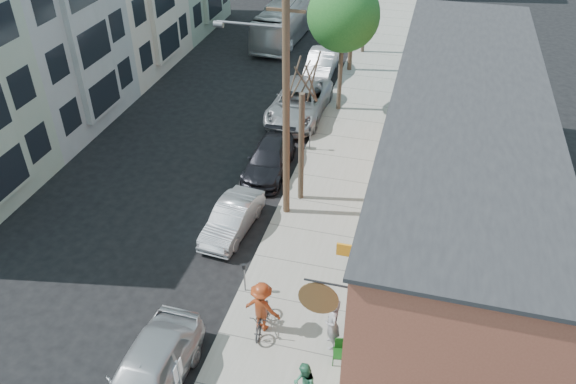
% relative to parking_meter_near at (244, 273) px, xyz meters
% --- Properties ---
extents(ground, '(120.00, 120.00, 0.00)m').
position_rel_parking_meter_near_xyz_m(ground, '(-2.25, -0.09, -0.98)').
color(ground, black).
extents(sidewalk, '(4.50, 58.00, 0.15)m').
position_rel_parking_meter_near_xyz_m(sidewalk, '(2.00, 10.91, -0.91)').
color(sidewalk, gray).
rests_on(sidewalk, ground).
extents(cafe_building, '(6.60, 20.20, 6.61)m').
position_rel_parking_meter_near_xyz_m(cafe_building, '(6.74, 4.91, 2.32)').
color(cafe_building, '#A0513B').
rests_on(cafe_building, ground).
extents(apartment_row, '(6.30, 32.00, 9.00)m').
position_rel_parking_meter_near_xyz_m(apartment_row, '(-14.10, 13.91, 3.52)').
color(apartment_row, '#9CAA8F').
rests_on(apartment_row, ground).
extents(parking_meter_near, '(0.14, 0.14, 1.24)m').
position_rel_parking_meter_near_xyz_m(parking_meter_near, '(0.00, 0.00, 0.00)').
color(parking_meter_near, slate).
rests_on(parking_meter_near, sidewalk).
extents(parking_meter_far, '(0.14, 0.14, 1.24)m').
position_rel_parking_meter_near_xyz_m(parking_meter_far, '(0.00, 10.21, 0.00)').
color(parking_meter_far, slate).
rests_on(parking_meter_far, sidewalk).
extents(utility_pole_near, '(3.57, 0.28, 10.00)m').
position_rel_parking_meter_near_xyz_m(utility_pole_near, '(0.14, 4.96, 4.43)').
color(utility_pole_near, '#503A28').
rests_on(utility_pole_near, sidewalk).
extents(tree_bare, '(0.24, 0.24, 5.03)m').
position_rel_parking_meter_near_xyz_m(tree_bare, '(0.55, 6.08, 1.68)').
color(tree_bare, '#44392C').
rests_on(tree_bare, sidewalk).
extents(tree_leafy_mid, '(3.79, 3.79, 7.23)m').
position_rel_parking_meter_near_xyz_m(tree_leafy_mid, '(0.55, 15.07, 4.48)').
color(tree_leafy_mid, '#44392C').
rests_on(tree_leafy_mid, sidewalk).
extents(patio_chair_a, '(0.59, 0.59, 0.88)m').
position_rel_parking_meter_near_xyz_m(patio_chair_a, '(3.88, -2.24, -0.39)').
color(patio_chair_a, '#124213').
rests_on(patio_chair_a, sidewalk).
extents(patron_grey, '(0.69, 0.84, 1.97)m').
position_rel_parking_meter_near_xyz_m(patron_grey, '(3.48, -1.62, 0.15)').
color(patron_grey, gray).
rests_on(patron_grey, sidewalk).
extents(cyclist, '(1.37, 0.94, 1.95)m').
position_rel_parking_meter_near_xyz_m(cyclist, '(1.11, -1.49, 0.14)').
color(cyclist, maroon).
rests_on(cyclist, sidewalk).
extents(cyclist_bike, '(0.74, 1.78, 0.92)m').
position_rel_parking_meter_near_xyz_m(cyclist_bike, '(1.11, -1.49, -0.37)').
color(cyclist_bike, black).
rests_on(cyclist_bike, sidewalk).
extents(car_0, '(2.04, 4.87, 1.65)m').
position_rel_parking_meter_near_xyz_m(car_0, '(-1.45, -4.65, -0.16)').
color(car_0, '#ABAEB3').
rests_on(car_0, ground).
extents(car_1, '(1.69, 4.01, 1.29)m').
position_rel_parking_meter_near_xyz_m(car_1, '(-1.63, 3.26, -0.34)').
color(car_1, '#B4B6BC').
rests_on(car_1, ground).
extents(car_2, '(1.97, 4.60, 1.32)m').
position_rel_parking_meter_near_xyz_m(car_2, '(-1.45, 7.99, -0.32)').
color(car_2, black).
rests_on(car_2, ground).
extents(car_3, '(2.86, 6.13, 1.70)m').
position_rel_parking_meter_near_xyz_m(car_3, '(-1.45, 13.83, -0.13)').
color(car_3, '#96999D').
rests_on(car_3, ground).
extents(car_4, '(1.80, 4.71, 1.53)m').
position_rel_parking_meter_near_xyz_m(car_4, '(-1.45, 19.71, -0.22)').
color(car_4, '#B8BAC0').
rests_on(car_4, ground).
extents(bus, '(2.82, 10.08, 2.78)m').
position_rel_parking_meter_near_xyz_m(bus, '(-5.33, 25.88, 0.41)').
color(bus, silver).
rests_on(bus, ground).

